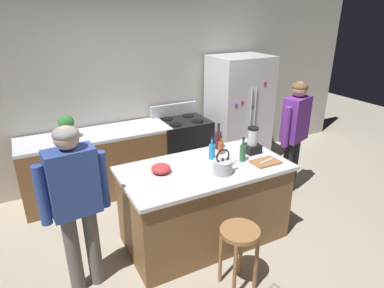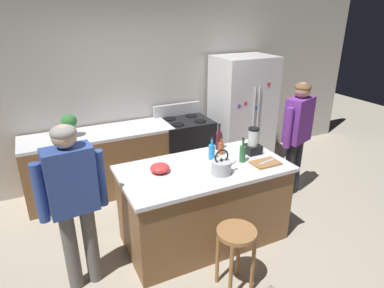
{
  "view_description": "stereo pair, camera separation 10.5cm",
  "coord_description": "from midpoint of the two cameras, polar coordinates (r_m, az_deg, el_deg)",
  "views": [
    {
      "loc": [
        -1.58,
        -2.71,
        2.45
      ],
      "look_at": [
        0.0,
        0.3,
        1.06
      ],
      "focal_mm": 30.98,
      "sensor_mm": 36.0,
      "label": 1
    },
    {
      "loc": [
        -1.49,
        -2.76,
        2.45
      ],
      "look_at": [
        0.0,
        0.3,
        1.06
      ],
      "focal_mm": 30.98,
      "sensor_mm": 36.0,
      "label": 2
    }
  ],
  "objects": [
    {
      "name": "chef_knife",
      "position": [
        3.66,
        12.01,
        -2.81
      ],
      "size": [
        0.22,
        0.07,
        0.01
      ],
      "primitive_type": "cube",
      "rotation": [
        0.0,
        0.0,
        0.2
      ],
      "color": "#B7BABF",
      "rests_on": "cutting_board"
    },
    {
      "name": "refrigerator",
      "position": [
        5.43,
        7.45,
        5.43
      ],
      "size": [
        0.9,
        0.73,
        1.79
      ],
      "color": "silver",
      "rests_on": "ground_plane"
    },
    {
      "name": "kitchen_island",
      "position": [
        3.72,
        1.36,
        -10.18
      ],
      "size": [
        1.79,
        0.93,
        0.91
      ],
      "color": "brown",
      "rests_on": "ground_plane"
    },
    {
      "name": "bottle_wine",
      "position": [
        3.9,
        3.77,
        0.75
      ],
      "size": [
        0.08,
        0.08,
        0.32
      ],
      "color": "#471923",
      "rests_on": "kitchen_island"
    },
    {
      "name": "stove_range",
      "position": [
        5.11,
        -2.27,
        -0.6
      ],
      "size": [
        0.76,
        0.65,
        1.09
      ],
      "color": "black",
      "rests_on": "ground_plane"
    },
    {
      "name": "person_by_island_left",
      "position": [
        3.03,
        -20.41,
        -8.52
      ],
      "size": [
        0.6,
        0.25,
        1.61
      ],
      "color": "#66605B",
      "rests_on": "ground_plane"
    },
    {
      "name": "person_by_sink_right",
      "position": [
        4.62,
        16.65,
        2.52
      ],
      "size": [
        0.59,
        0.34,
        1.6
      ],
      "color": "#26262B",
      "rests_on": "ground_plane"
    },
    {
      "name": "cutting_board",
      "position": [
        3.65,
        11.75,
        -3.06
      ],
      "size": [
        0.3,
        0.2,
        0.02
      ],
      "primitive_type": "cube",
      "color": "#9E6B3D",
      "rests_on": "kitchen_island"
    },
    {
      "name": "bottle_cooking_sauce",
      "position": [
        3.79,
        4.18,
        -0.58
      ],
      "size": [
        0.06,
        0.06,
        0.22
      ],
      "color": "#B24C26",
      "rests_on": "kitchen_island"
    },
    {
      "name": "tea_kettle",
      "position": [
        3.34,
        4.4,
        -3.85
      ],
      "size": [
        0.28,
        0.2,
        0.27
      ],
      "color": "#B7BABF",
      "rests_on": "kitchen_island"
    },
    {
      "name": "mixing_bowl",
      "position": [
        3.38,
        -6.25,
        -4.23
      ],
      "size": [
        0.2,
        0.2,
        0.09
      ],
      "primitive_type": "ellipsoid",
      "color": "red",
      "rests_on": "kitchen_island"
    },
    {
      "name": "bottle_olive_oil",
      "position": [
        3.62,
        7.91,
        -1.46
      ],
      "size": [
        0.07,
        0.07,
        0.28
      ],
      "color": "#2D6638",
      "rests_on": "kitchen_island"
    },
    {
      "name": "back_wall",
      "position": [
        5.06,
        -9.45,
        9.39
      ],
      "size": [
        8.0,
        0.1,
        2.7
      ],
      "primitive_type": "cube",
      "color": "#BCB7AD",
      "rests_on": "ground_plane"
    },
    {
      "name": "bar_stool",
      "position": [
        3.13,
        7.14,
        -16.48
      ],
      "size": [
        0.36,
        0.36,
        0.64
      ],
      "color": "#9E6B3D",
      "rests_on": "ground_plane"
    },
    {
      "name": "ground_plane",
      "position": [
        3.98,
        1.3,
        -15.72
      ],
      "size": [
        14.0,
        14.0,
        0.0
      ],
      "primitive_type": "plane",
      "color": "#B2A893"
    },
    {
      "name": "potted_plant",
      "position": [
        4.52,
        -21.42,
        3.03
      ],
      "size": [
        0.2,
        0.2,
        0.3
      ],
      "color": "#4C4C51",
      "rests_on": "back_counter_run"
    },
    {
      "name": "blender_appliance",
      "position": [
        3.84,
        9.56,
        0.33
      ],
      "size": [
        0.17,
        0.17,
        0.31
      ],
      "color": "black",
      "rests_on": "kitchen_island"
    },
    {
      "name": "bottle_soda",
      "position": [
        3.64,
        2.62,
        -1.22
      ],
      "size": [
        0.07,
        0.07,
        0.26
      ],
      "color": "#268CD8",
      "rests_on": "kitchen_island"
    },
    {
      "name": "back_counter_run",
      "position": [
        4.79,
        -16.3,
        -3.35
      ],
      "size": [
        2.0,
        0.64,
        0.91
      ],
      "color": "brown",
      "rests_on": "ground_plane"
    }
  ]
}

